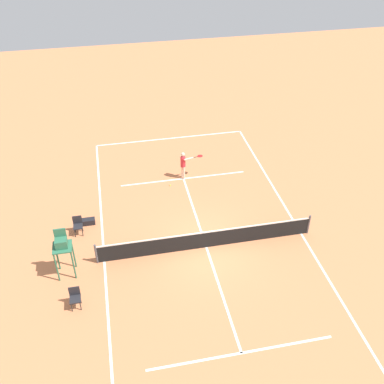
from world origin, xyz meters
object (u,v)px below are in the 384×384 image
object	(u,v)px
player_serving	(184,163)
tennis_ball	(170,185)
equipment_bag	(87,222)
courtside_chair_mid	(78,225)
courtside_chair_near	(75,297)
umpire_chair	(62,246)

from	to	relation	value
player_serving	tennis_ball	distance (m)	1.46
player_serving	equipment_bag	bearing A→B (deg)	-73.67
player_serving	courtside_chair_mid	world-z (taller)	player_serving
tennis_ball	courtside_chair_mid	distance (m)	5.84
tennis_ball	courtside_chair_mid	world-z (taller)	courtside_chair_mid
courtside_chair_mid	tennis_ball	bearing A→B (deg)	-148.71
tennis_ball	courtside_chair_near	xyz separation A→B (m)	(5.08, 7.54, 0.50)
courtside_chair_near	courtside_chair_mid	size ratio (longest dim) A/B	1.00
umpire_chair	courtside_chair_mid	bearing A→B (deg)	-100.66
courtside_chair_near	equipment_bag	size ratio (longest dim) A/B	1.25
umpire_chair	equipment_bag	distance (m)	3.63
umpire_chair	courtside_chair_mid	distance (m)	2.86
player_serving	equipment_bag	size ratio (longest dim) A/B	2.20
tennis_ball	umpire_chair	distance (m)	7.99
courtside_chair_near	courtside_chair_mid	xyz separation A→B (m)	(-0.11, -4.52, 0.00)
tennis_ball	umpire_chair	bearing A→B (deg)	45.84
equipment_bag	courtside_chair_near	bearing A→B (deg)	84.22
courtside_chair_mid	equipment_bag	xyz separation A→B (m)	(-0.41, -0.60, -0.38)
equipment_bag	courtside_chair_mid	bearing A→B (deg)	56.06
courtside_chair_mid	player_serving	bearing A→B (deg)	-148.16
player_serving	umpire_chair	world-z (taller)	umpire_chair
player_serving	umpire_chair	bearing A→B (deg)	-58.32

